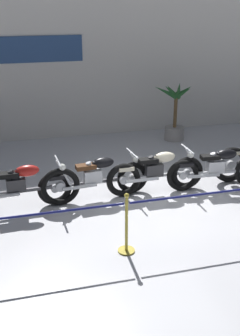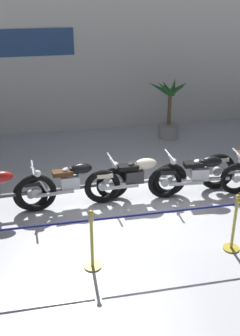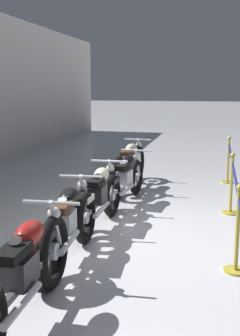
% 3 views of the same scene
% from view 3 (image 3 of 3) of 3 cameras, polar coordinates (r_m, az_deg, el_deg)
% --- Properties ---
extents(ground_plane, '(120.00, 120.00, 0.00)m').
position_cam_3_polar(ground_plane, '(6.45, 2.77, -8.43)').
color(ground_plane, silver).
extents(motorcycle_red_0, '(2.38, 0.62, 0.97)m').
position_cam_3_polar(motorcycle_red_0, '(3.96, -12.91, -13.96)').
color(motorcycle_red_0, black).
rests_on(motorcycle_red_0, ground).
extents(motorcycle_black_1, '(2.35, 0.62, 0.92)m').
position_cam_3_polar(motorcycle_black_1, '(5.32, -7.29, -7.60)').
color(motorcycle_black_1, black).
rests_on(motorcycle_black_1, ground).
extents(motorcycle_cream_2, '(2.15, 0.62, 0.94)m').
position_cam_3_polar(motorcycle_cream_2, '(6.49, -2.89, -4.05)').
color(motorcycle_cream_2, black).
rests_on(motorcycle_cream_2, ground).
extents(motorcycle_black_3, '(2.23, 0.62, 0.93)m').
position_cam_3_polar(motorcycle_black_3, '(7.73, 0.75, -1.60)').
color(motorcycle_black_3, black).
rests_on(motorcycle_black_3, ground).
extents(motorcycle_cream_4, '(2.40, 0.62, 0.99)m').
position_cam_3_polar(motorcycle_cream_4, '(8.95, 1.26, 0.30)').
color(motorcycle_cream_4, black).
rests_on(motorcycle_cream_4, ground).
extents(stanchion_far_left, '(7.12, 0.28, 1.05)m').
position_cam_3_polar(stanchion_far_left, '(5.07, 15.72, -6.00)').
color(stanchion_far_left, gold).
rests_on(stanchion_far_left, ground).
extents(stanchion_mid_left, '(0.28, 0.28, 1.05)m').
position_cam_3_polar(stanchion_mid_left, '(5.14, 15.54, -9.73)').
color(stanchion_mid_left, gold).
rests_on(stanchion_mid_left, ground).
extents(stanchion_mid_right, '(0.28, 0.28, 1.05)m').
position_cam_3_polar(stanchion_mid_right, '(7.42, 14.80, -3.31)').
color(stanchion_mid_right, gold).
rests_on(stanchion_mid_right, ground).
extents(stanchion_far_right, '(0.28, 0.28, 1.05)m').
position_cam_3_polar(stanchion_far_right, '(9.79, 14.41, 0.11)').
color(stanchion_far_right, gold).
rests_on(stanchion_far_right, ground).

